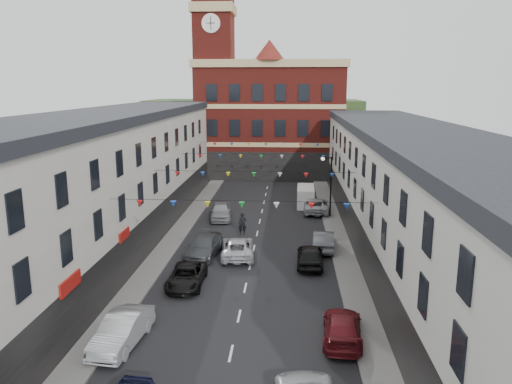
% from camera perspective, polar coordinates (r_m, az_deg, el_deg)
% --- Properties ---
extents(ground, '(160.00, 160.00, 0.00)m').
position_cam_1_polar(ground, '(36.25, -0.68, -8.44)').
color(ground, black).
rests_on(ground, ground).
extents(pavement_left, '(1.80, 64.00, 0.15)m').
position_cam_1_polar(pavement_left, '(39.19, -10.63, -6.94)').
color(pavement_left, '#605E5B').
rests_on(pavement_left, ground).
extents(pavement_right, '(1.80, 64.00, 0.15)m').
position_cam_1_polar(pavement_right, '(38.24, 10.01, -7.40)').
color(pavement_right, '#605E5B').
rests_on(pavement_right, ground).
extents(terrace_left, '(8.40, 56.00, 10.70)m').
position_cam_1_polar(terrace_left, '(38.43, -18.38, 0.42)').
color(terrace_left, beige).
rests_on(terrace_left, ground).
extents(terrace_right, '(8.40, 56.00, 9.70)m').
position_cam_1_polar(terrace_right, '(36.86, 18.01, -0.82)').
color(terrace_right, beige).
rests_on(terrace_right, ground).
extents(civic_building, '(20.60, 13.30, 18.50)m').
position_cam_1_polar(civic_building, '(71.98, 1.67, 8.45)').
color(civic_building, maroon).
rests_on(civic_building, ground).
extents(clock_tower, '(5.60, 5.60, 30.00)m').
position_cam_1_polar(clock_tower, '(69.62, -4.76, 13.89)').
color(clock_tower, maroon).
rests_on(clock_tower, ground).
extents(distant_hill, '(40.00, 14.00, 10.00)m').
position_cam_1_polar(distant_hill, '(96.38, -0.20, 7.51)').
color(distant_hill, '#2F4C23').
rests_on(distant_hill, ground).
extents(street_lamp, '(1.10, 0.36, 6.00)m').
position_cam_1_polar(street_lamp, '(48.80, 8.29, 1.57)').
color(street_lamp, black).
rests_on(street_lamp, ground).
extents(car_left_b, '(2.17, 4.95, 1.58)m').
position_cam_1_polar(car_left_b, '(26.56, -15.08, -15.03)').
color(car_left_b, silver).
rests_on(car_left_b, ground).
extents(car_left_c, '(2.24, 4.73, 1.30)m').
position_cam_1_polar(car_left_c, '(32.91, -7.94, -9.53)').
color(car_left_c, black).
rests_on(car_left_c, ground).
extents(car_left_d, '(2.73, 5.49, 1.53)m').
position_cam_1_polar(car_left_d, '(38.25, -5.96, -6.17)').
color(car_left_d, '#404348').
rests_on(car_left_d, ground).
extents(car_left_e, '(2.43, 4.97, 1.63)m').
position_cam_1_polar(car_left_e, '(48.33, -4.03, -2.18)').
color(car_left_e, gray).
rests_on(car_left_e, ground).
extents(car_right_c, '(2.35, 4.93, 1.39)m').
position_cam_1_polar(car_right_c, '(26.60, 9.83, -14.97)').
color(car_right_c, maroon).
rests_on(car_right_c, ground).
extents(car_right_d, '(1.98, 4.66, 1.57)m').
position_cam_1_polar(car_right_d, '(36.26, 6.21, -7.18)').
color(car_right_d, black).
rests_on(car_right_d, ground).
extents(car_right_e, '(1.92, 4.70, 1.52)m').
position_cam_1_polar(car_right_e, '(39.81, 7.73, -5.49)').
color(car_right_e, '#55585E').
rests_on(car_right_e, ground).
extents(car_right_f, '(2.62, 5.45, 1.50)m').
position_cam_1_polar(car_right_f, '(51.14, 6.86, -1.52)').
color(car_right_f, '#A9ABAE').
rests_on(car_right_f, ground).
extents(moving_car, '(2.85, 5.35, 1.43)m').
position_cam_1_polar(moving_car, '(37.93, -2.15, -6.35)').
color(moving_car, silver).
rests_on(moving_car, ground).
extents(white_van, '(1.91, 4.68, 2.05)m').
position_cam_1_polar(white_van, '(53.86, 5.69, -0.50)').
color(white_van, white).
rests_on(white_van, ground).
extents(pedestrian, '(0.74, 0.52, 1.93)m').
position_cam_1_polar(pedestrian, '(43.25, -1.56, -3.67)').
color(pedestrian, black).
rests_on(pedestrian, ground).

